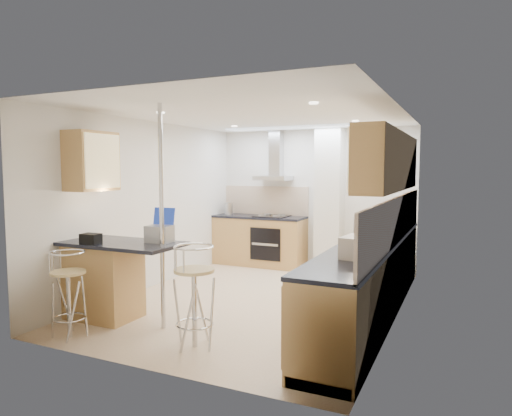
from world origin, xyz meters
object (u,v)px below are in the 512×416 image
at_px(bar_stool_near, 69,294).
at_px(bread_bin, 361,247).
at_px(microwave, 376,228).
at_px(laptop, 159,234).
at_px(bar_stool_end, 194,296).

height_order(bar_stool_near, bread_bin, bread_bin).
height_order(microwave, bread_bin, microwave).
distance_m(bar_stool_near, bread_bin, 3.08).
bearing_deg(laptop, bar_stool_end, -36.68).
distance_m(laptop, bar_stool_near, 1.15).
distance_m(bar_stool_end, bread_bin, 1.72).
height_order(laptop, bread_bin, laptop).
bearing_deg(bread_bin, microwave, 100.45).
bearing_deg(bar_stool_near, laptop, 39.10).
distance_m(microwave, bar_stool_near, 3.56).
relative_size(bar_stool_near, bread_bin, 2.31).
bearing_deg(laptop, bread_bin, -1.27).
relative_size(microwave, bar_stool_near, 0.63).
bearing_deg(bar_stool_end, bread_bin, -34.54).
height_order(bar_stool_end, bread_bin, bread_bin).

